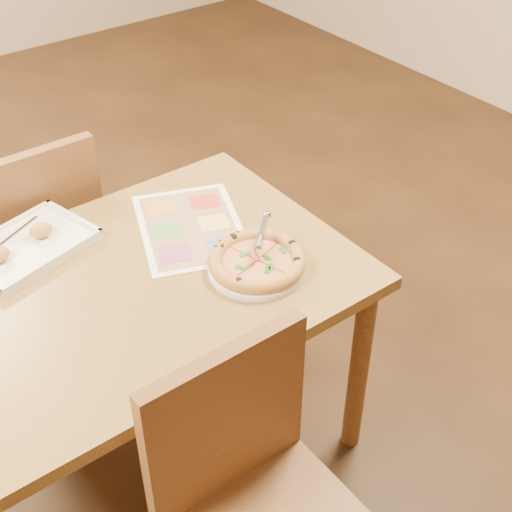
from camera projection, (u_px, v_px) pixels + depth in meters
room at (79, 65)px, 1.51m from camera, size 7.00×7.00×7.00m
dining_table at (119, 313)px, 1.95m from camera, size 1.30×0.85×0.72m
chair_near at (251, 479)px, 1.62m from camera, size 0.42×0.42×0.47m
chair_far at (35, 230)px, 2.37m from camera, size 0.42×0.42×0.47m
plate at (256, 268)px, 1.96m from camera, size 0.28×0.28×0.01m
pizza at (257, 261)px, 1.95m from camera, size 0.27×0.27×0.04m
pizza_cutter at (261, 236)px, 1.95m from camera, size 0.12×0.10×0.08m
appetizer_tray at (26, 248)px, 2.02m from camera, size 0.41×0.33×0.06m
menu at (191, 227)px, 2.12m from camera, size 0.43×0.50×0.00m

